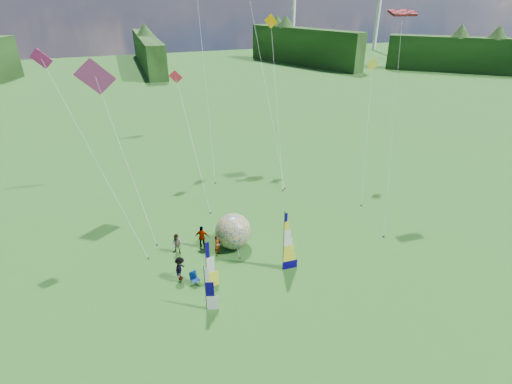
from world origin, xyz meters
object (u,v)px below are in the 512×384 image
object	(u,v)px
spectator_d	(202,237)
feather_banner_main	(284,243)
side_banner_far	(205,289)
side_banner_left	(206,266)
kite_whale	(266,80)
bol_inflatable	(233,231)
camp_chair	(195,279)
spectator_a	(217,246)
spectator_c	(180,269)
spectator_b	(177,244)

from	to	relation	value
spectator_d	feather_banner_main	bearing A→B (deg)	158.43
side_banner_far	spectator_d	distance (m)	6.76
side_banner_left	kite_whale	size ratio (longest dim) A/B	0.19
side_banner_far	feather_banner_main	bearing A→B (deg)	36.36
bol_inflatable	kite_whale	world-z (taller)	kite_whale
camp_chair	side_banner_far	bearing A→B (deg)	-107.69
spectator_a	spectator_c	xyz separation A→B (m)	(-3.01, -1.83, 0.04)
spectator_c	camp_chair	bearing A→B (deg)	-106.19
spectator_c	side_banner_far	bearing A→B (deg)	-131.91
bol_inflatable	camp_chair	xyz separation A→B (m)	(-3.62, -3.40, -0.88)
feather_banner_main	spectator_a	distance (m)	5.20
spectator_a	kite_whale	size ratio (longest dim) A/B	0.09
side_banner_far	spectator_b	xyz separation A→B (m)	(-0.71, 6.45, -0.79)
feather_banner_main	spectator_a	bearing A→B (deg)	141.10
spectator_a	spectator_d	distance (m)	1.59
spectator_a	spectator_d	world-z (taller)	spectator_d
spectator_c	camp_chair	world-z (taller)	spectator_c
bol_inflatable	spectator_c	world-z (taller)	bol_inflatable
side_banner_left	spectator_d	xyz separation A→B (m)	(0.69, 4.67, -0.87)
side_banner_far	kite_whale	xyz separation A→B (m)	(11.01, 19.51, 7.77)
feather_banner_main	spectator_d	world-z (taller)	feather_banner_main
spectator_b	spectator_d	size ratio (longest dim) A/B	0.89
spectator_d	side_banner_left	bearing A→B (deg)	104.41
spectator_c	spectator_d	bearing A→B (deg)	-2.20
spectator_b	kite_whale	xyz separation A→B (m)	(11.72, 13.07, 8.56)
side_banner_left	bol_inflatable	bearing A→B (deg)	51.04
bol_inflatable	kite_whale	xyz separation A→B (m)	(7.58, 13.58, 8.01)
feather_banner_main	side_banner_far	size ratio (longest dim) A/B	1.43
bol_inflatable	spectator_d	distance (m)	2.38
spectator_a	spectator_d	size ratio (longest dim) A/B	0.90
side_banner_left	side_banner_far	bearing A→B (deg)	-107.37
side_banner_left	camp_chair	xyz separation A→B (m)	(-0.70, 0.58, -1.29)
feather_banner_main	camp_chair	size ratio (longest dim) A/B	4.78
feather_banner_main	spectator_d	bearing A→B (deg)	136.65
side_banner_far	spectator_a	bearing A→B (deg)	85.89
camp_chair	side_banner_left	bearing A→B (deg)	-61.83
side_banner_left	spectator_b	distance (m)	4.76
feather_banner_main	kite_whale	distance (m)	19.53
spectator_a	spectator_b	distance (m)	2.98
spectator_c	camp_chair	size ratio (longest dim) A/B	1.80
feather_banner_main	spectator_c	world-z (taller)	feather_banner_main
spectator_c	kite_whale	xyz separation A→B (m)	(11.99, 16.09, 8.51)
side_banner_left	side_banner_far	distance (m)	2.02
spectator_a	kite_whale	bearing A→B (deg)	21.61
feather_banner_main	side_banner_left	xyz separation A→B (m)	(-5.35, -0.11, -0.51)
spectator_b	bol_inflatable	bearing A→B (deg)	27.87
spectator_c	feather_banner_main	bearing A→B (deg)	-69.18
feather_banner_main	camp_chair	world-z (taller)	feather_banner_main
kite_whale	bol_inflatable	bearing A→B (deg)	-114.72
side_banner_far	kite_whale	size ratio (longest dim) A/B	0.17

